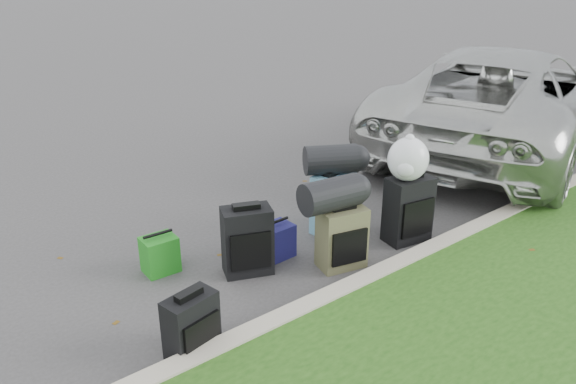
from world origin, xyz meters
TOP-DOWN VIEW (x-y plane):
  - ground at (0.00, 0.00)m, footprint 120.00×120.00m
  - curb at (0.00, -1.00)m, footprint 120.00×0.18m
  - suv at (4.34, 0.62)m, footprint 6.18×4.29m
  - suitcase_small_black at (-1.81, -0.80)m, footprint 0.43×0.29m
  - suitcase_large_black_left at (-0.80, -0.07)m, footprint 0.53×0.42m
  - suitcase_olive at (-0.03, -0.54)m, footprint 0.49×0.37m
  - suitcase_teal at (0.42, 0.08)m, footprint 0.50×0.36m
  - suitcase_large_black_right at (0.88, -0.57)m, footprint 0.51×0.35m
  - tote_green at (-1.45, 0.45)m, footprint 0.32×0.26m
  - tote_navy at (-0.41, -0.01)m, footprint 0.33×0.26m
  - duffel_left at (-0.14, -0.49)m, footprint 0.61×0.39m
  - duffel_right at (0.41, 0.12)m, footprint 0.64×0.54m
  - trash_bag at (0.83, -0.56)m, footprint 0.43×0.43m

SIDE VIEW (x-z plane):
  - ground at x=0.00m, z-range 0.00..0.00m
  - curb at x=0.00m, z-range 0.00..0.15m
  - tote_navy at x=-0.41m, z-range 0.00..0.34m
  - tote_green at x=-1.45m, z-range 0.00..0.36m
  - suitcase_small_black at x=-1.81m, z-range 0.00..0.50m
  - suitcase_olive at x=-0.03m, z-range 0.00..0.61m
  - suitcase_teal at x=0.42m, z-range 0.00..0.66m
  - suitcase_large_black_left at x=-0.80m, z-range 0.00..0.66m
  - suitcase_large_black_right at x=0.88m, z-range 0.00..0.70m
  - duffel_left at x=-0.14m, z-range 0.61..0.92m
  - suv at x=4.34m, z-range 0.00..1.57m
  - duffel_right at x=0.41m, z-range 0.66..0.97m
  - trash_bag at x=0.83m, z-range 0.70..1.13m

